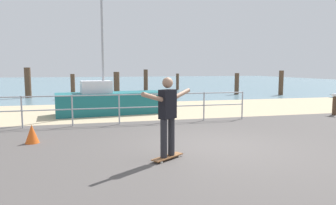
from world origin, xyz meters
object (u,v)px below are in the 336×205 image
skateboarder (168,112)px  bollard_short (335,106)px  seagull (336,95)px  traffic_cone (32,134)px  skateboard (168,157)px  sailboat (115,101)px

skateboarder → bollard_short: (8.08, 4.34, -0.64)m
seagull → traffic_cone: seagull is taller
skateboard → skateboarder: skateboarder is taller
sailboat → seagull: 9.04m
skateboard → bollard_short: 9.18m
traffic_cone → bollard_short: bearing=11.0°
seagull → traffic_cone: bearing=-169.1°
seagull → skateboard: bearing=-151.9°
skateboard → skateboarder: bearing=18.4°
skateboarder → sailboat: bearing=94.8°
sailboat → seagull: size_ratio=10.85×
skateboard → seagull: 9.20m
sailboat → bollard_short: bearing=-16.3°
bollard_short → skateboarder: bearing=-151.8°
seagull → sailboat: bearing=163.6°
skateboarder → seagull: (8.09, 4.32, -0.19)m
skateboarder → traffic_cone: skateboarder is taller
bollard_short → traffic_cone: (-11.10, -2.16, -0.13)m
skateboarder → traffic_cone: size_ratio=3.30×
skateboarder → bollard_short: 9.20m
skateboarder → skateboard: bearing=-161.6°
sailboat → seagull: (8.67, -2.55, 0.31)m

